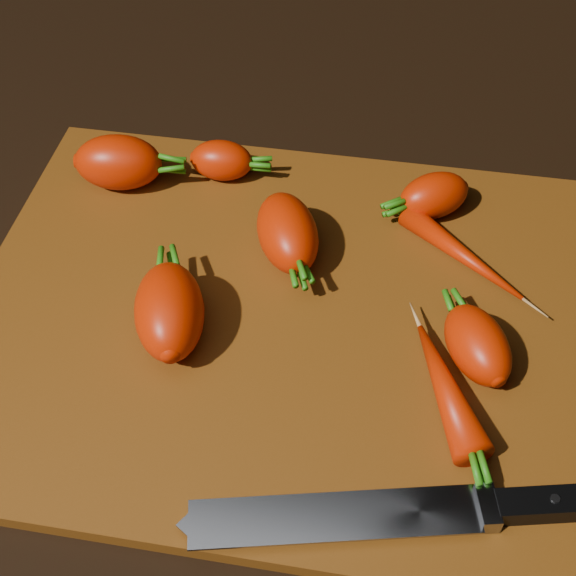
# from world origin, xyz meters

# --- Properties ---
(ground) EXTENTS (2.00, 2.00, 0.01)m
(ground) POSITION_xyz_m (0.00, 0.00, -0.01)
(ground) COLOR black
(cutting_board) EXTENTS (0.50, 0.40, 0.01)m
(cutting_board) POSITION_xyz_m (0.00, 0.00, 0.01)
(cutting_board) COLOR brown
(cutting_board) RESTS_ON ground
(carrot_0) EXTENTS (0.08, 0.06, 0.05)m
(carrot_0) POSITION_xyz_m (-0.17, 0.13, 0.04)
(carrot_0) COLOR red
(carrot_0) RESTS_ON cutting_board
(carrot_1) EXTENTS (0.08, 0.10, 0.05)m
(carrot_1) POSITION_xyz_m (-0.01, 0.06, 0.04)
(carrot_1) COLOR red
(carrot_1) RESTS_ON cutting_board
(carrot_2) EXTENTS (0.07, 0.10, 0.05)m
(carrot_2) POSITION_xyz_m (-0.08, -0.03, 0.04)
(carrot_2) COLOR red
(carrot_2) RESTS_ON cutting_board
(carrot_3) EXTENTS (0.07, 0.07, 0.04)m
(carrot_3) POSITION_xyz_m (0.11, 0.13, 0.03)
(carrot_3) COLOR red
(carrot_3) RESTS_ON cutting_board
(carrot_4) EXTENTS (0.06, 0.04, 0.04)m
(carrot_4) POSITION_xyz_m (-0.08, 0.15, 0.03)
(carrot_4) COLOR red
(carrot_4) RESTS_ON cutting_board
(carrot_5) EXTENTS (0.07, 0.08, 0.04)m
(carrot_5) POSITION_xyz_m (0.14, -0.02, 0.03)
(carrot_5) COLOR red
(carrot_5) RESTS_ON cutting_board
(carrot_6) EXTENTS (0.11, 0.10, 0.02)m
(carrot_6) POSITION_xyz_m (0.13, 0.08, 0.02)
(carrot_6) COLOR red
(carrot_6) RESTS_ON cutting_board
(carrot_7) EXTENTS (0.07, 0.11, 0.03)m
(carrot_7) POSITION_xyz_m (0.12, -0.06, 0.03)
(carrot_7) COLOR red
(carrot_7) RESTS_ON cutting_board
(knife) EXTENTS (0.30, 0.09, 0.02)m
(knife) POSITION_xyz_m (0.08, -0.16, 0.02)
(knife) COLOR gray
(knife) RESTS_ON cutting_board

